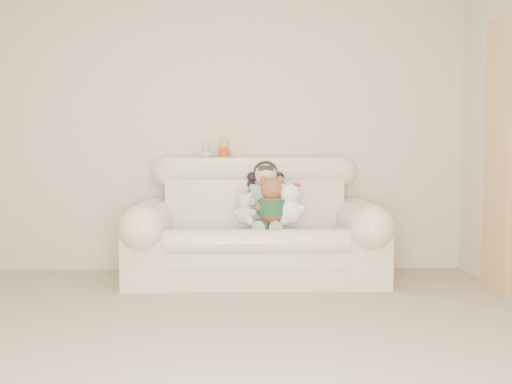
{
  "coord_description": "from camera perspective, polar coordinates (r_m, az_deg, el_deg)",
  "views": [
    {
      "loc": [
        0.2,
        -2.95,
        1.07
      ],
      "look_at": [
        0.34,
        1.9,
        0.75
      ],
      "focal_mm": 41.9,
      "sensor_mm": 36.0,
      "label": 1
    }
  ],
  "objects": [
    {
      "name": "white_cat",
      "position": [
        4.85,
        3.23,
        -0.67
      ],
      "size": [
        0.3,
        0.26,
        0.39
      ],
      "primitive_type": null,
      "rotation": [
        0.0,
        0.0,
        -0.32
      ],
      "color": "white",
      "rests_on": "sofa"
    },
    {
      "name": "yellow_mini_bear",
      "position": [
        5.33,
        -3.08,
        4.25
      ],
      "size": [
        0.14,
        0.11,
        0.21
      ],
      "primitive_type": null,
      "rotation": [
        0.0,
        0.0,
        -0.04
      ],
      "color": "yellow",
      "rests_on": "sofa"
    },
    {
      "name": "wall_back",
      "position": [
        5.46,
        -3.77,
        6.19
      ],
      "size": [
        4.5,
        0.0,
        4.5
      ],
      "primitive_type": "plane",
      "rotation": [
        1.57,
        0.0,
        0.0
      ],
      "color": "beige",
      "rests_on": "ground"
    },
    {
      "name": "cream_teddy",
      "position": [
        4.84,
        -1.08,
        -1.23
      ],
      "size": [
        0.21,
        0.17,
        0.3
      ],
      "primitive_type": null,
      "rotation": [
        0.0,
        0.0,
        0.13
      ],
      "color": "beige",
      "rests_on": "sofa"
    },
    {
      "name": "floor",
      "position": [
        3.14,
        -5.45,
        -16.15
      ],
      "size": [
        5.0,
        5.0,
        0.0
      ],
      "primitive_type": "plane",
      "color": "tan",
      "rests_on": "ground"
    },
    {
      "name": "seated_child",
      "position": [
        5.04,
        0.93,
        -0.25
      ],
      "size": [
        0.41,
        0.48,
        0.59
      ],
      "primitive_type": null,
      "rotation": [
        0.0,
        0.0,
        0.13
      ],
      "color": "#2F7B49",
      "rests_on": "sofa"
    },
    {
      "name": "grey_mini_plush",
      "position": [
        5.34,
        -4.77,
        4.05
      ],
      "size": [
        0.14,
        0.12,
        0.17
      ],
      "primitive_type": null,
      "rotation": [
        0.0,
        0.0,
        0.42
      ],
      "color": "silver",
      "rests_on": "sofa"
    },
    {
      "name": "sofa",
      "position": [
        4.98,
        -0.03,
        -2.62
      ],
      "size": [
        2.1,
        0.95,
        1.03
      ],
      "primitive_type": null,
      "color": "#FFF0CD",
      "rests_on": "floor"
    },
    {
      "name": "brown_teddy",
      "position": [
        4.85,
        1.51,
        -0.32
      ],
      "size": [
        0.35,
        0.31,
        0.45
      ],
      "primitive_type": null,
      "rotation": [
        0.0,
        0.0,
        -0.38
      ],
      "color": "brown",
      "rests_on": "sofa"
    }
  ]
}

